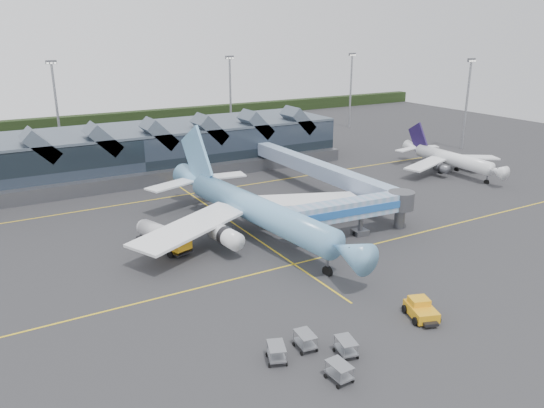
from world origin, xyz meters
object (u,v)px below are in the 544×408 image
jet_bridge (356,209)px  pushback_tug (421,310)px  main_airliner (252,208)px  regional_jet (449,158)px  fuel_truck (162,236)px

jet_bridge → pushback_tug: 23.83m
main_airliner → pushback_tug: 30.32m
jet_bridge → main_airliner: bearing=152.8°
regional_jet → pushback_tug: size_ratio=5.70×
main_airliner → regional_jet: (53.65, 11.39, -1.25)m
regional_jet → pushback_tug: (-49.47, -41.23, -2.13)m
regional_jet → pushback_tug: bearing=-137.7°
main_airliner → jet_bridge: size_ratio=1.95×
main_airliner → jet_bridge: bearing=-37.4°
regional_jet → jet_bridge: 45.10m
regional_jet → jet_bridge: bearing=-152.2°
fuel_truck → pushback_tug: (17.41, -31.61, -1.02)m
jet_bridge → pushback_tug: size_ratio=4.78×
main_airliner → pushback_tug: size_ratio=9.34×
jet_bridge → fuel_truck: size_ratio=2.31×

